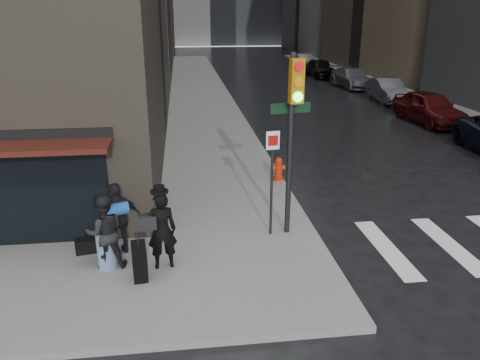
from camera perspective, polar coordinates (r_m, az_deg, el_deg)
The scene contains 13 objects.
ground at distance 10.11m, azimuth 0.99°, elevation -12.14°, with size 140.00×140.00×0.00m, color black.
sidewalk_left at distance 35.90m, azimuth -5.16°, elevation 11.29°, with size 4.00×50.00×0.15m, color slate.
sidewalk_right at distance 38.79m, azimuth 15.60°, elevation 11.29°, with size 3.00×50.00×0.15m, color slate.
man_overcoat at distance 9.99m, azimuth -10.07°, elevation -6.69°, with size 0.98×1.07×1.91m.
man_jeans at distance 10.32m, azimuth -16.17°, elevation -6.10°, with size 1.21×0.77×1.66m.
man_greycoat at distance 10.84m, azimuth -14.63°, elevation -4.59°, with size 1.07×0.77×1.69m.
traffic_light at distance 10.84m, azimuth 6.24°, elevation 6.99°, with size 1.08×0.56×4.37m.
fire_hydrant at distance 15.30m, azimuth 4.70°, elevation 1.23°, with size 0.42×0.34×0.77m.
parked_car_1 at distance 25.74m, azimuth 22.06°, elevation 8.21°, with size 1.90×4.73×1.61m, color #3B0C0B.
parked_car_2 at distance 31.25m, azimuth 17.52°, elevation 10.38°, with size 1.51×4.34×1.43m, color #3D3D42.
parked_car_3 at distance 36.70m, azimuth 13.45°, elevation 12.03°, with size 1.99×4.90×1.42m, color #4F4E53.
parked_car_4 at distance 42.16m, azimuth 9.76°, elevation 13.32°, with size 1.85×4.60×1.57m, color black.
parked_car_5 at distance 47.96m, azimuth 7.82°, elevation 14.10°, with size 1.54×4.41×1.45m, color #47484C.
Camera 1 is at (-1.23, -8.49, 5.35)m, focal length 35.00 mm.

